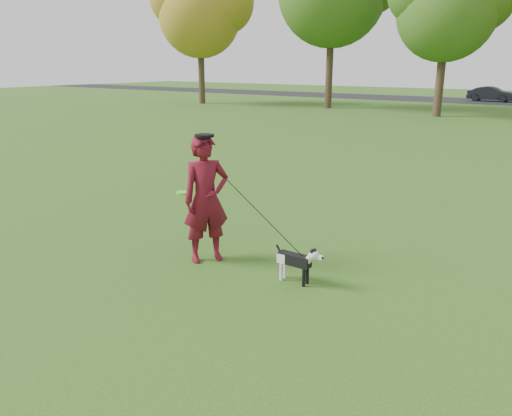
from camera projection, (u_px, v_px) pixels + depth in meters
The scene contains 5 objects.
ground at pixel (223, 273), 7.57m from camera, with size 120.00×120.00×0.00m, color #285116.
man at pixel (206, 199), 7.83m from camera, with size 0.74×0.49×2.03m, color #530B16.
dog at pixel (298, 259), 7.15m from camera, with size 0.78×0.16×0.60m.
car_mid at pixel (491, 94), 40.92m from camera, with size 1.27×3.64×1.20m, color black.
man_held_items at pixel (263, 216), 7.25m from camera, with size 2.31×0.32×1.64m.
Camera 1 is at (4.42, -5.44, 3.07)m, focal length 35.00 mm.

